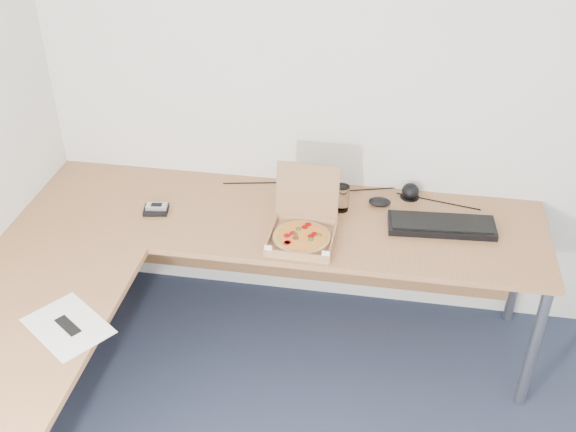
% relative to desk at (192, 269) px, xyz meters
% --- Properties ---
extents(room_shell, '(3.50, 3.50, 2.50)m').
position_rel_desk_xyz_m(room_shell, '(0.82, -0.97, 0.55)').
color(room_shell, silver).
rests_on(room_shell, ground).
extents(desk, '(2.50, 2.20, 0.73)m').
position_rel_desk_xyz_m(desk, '(0.00, 0.00, 0.00)').
color(desk, '#AC7245').
rests_on(desk, ground).
extents(pizza_box, '(0.29, 0.34, 0.30)m').
position_rel_desk_xyz_m(pizza_box, '(0.45, 0.26, 0.07)').
color(pizza_box, '#AF7A4E').
rests_on(pizza_box, desk).
extents(drinking_glass, '(0.07, 0.07, 0.13)m').
position_rel_desk_xyz_m(drinking_glass, '(0.60, 0.54, 0.09)').
color(drinking_glass, silver).
rests_on(drinking_glass, desk).
extents(keyboard, '(0.50, 0.21, 0.03)m').
position_rel_desk_xyz_m(keyboard, '(1.07, 0.46, 0.04)').
color(keyboard, black).
rests_on(keyboard, desk).
extents(mouse, '(0.11, 0.07, 0.04)m').
position_rel_desk_xyz_m(mouse, '(0.78, 0.61, 0.05)').
color(mouse, black).
rests_on(mouse, desk).
extents(wallet, '(0.13, 0.12, 0.02)m').
position_rel_desk_xyz_m(wallet, '(-0.28, 0.37, 0.04)').
color(wallet, black).
rests_on(wallet, desk).
extents(phone, '(0.11, 0.07, 0.02)m').
position_rel_desk_xyz_m(phone, '(-0.28, 0.37, 0.06)').
color(phone, '#B2B5BA').
rests_on(phone, wallet).
extents(paper_sheet, '(0.41, 0.39, 0.00)m').
position_rel_desk_xyz_m(paper_sheet, '(-0.36, -0.46, 0.03)').
color(paper_sheet, white).
rests_on(paper_sheet, desk).
extents(dome_speaker, '(0.10, 0.10, 0.08)m').
position_rel_desk_xyz_m(dome_speaker, '(0.92, 0.71, 0.07)').
color(dome_speaker, black).
rests_on(dome_speaker, desk).
extents(cable_bundle, '(0.63, 0.13, 0.01)m').
position_rel_desk_xyz_m(cable_bundle, '(0.59, 0.71, 0.03)').
color(cable_bundle, black).
rests_on(cable_bundle, desk).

